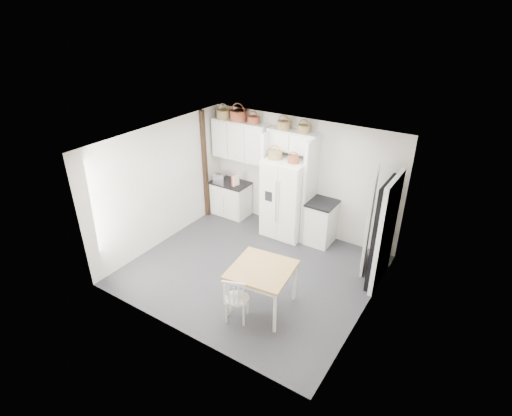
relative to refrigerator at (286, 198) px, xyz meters
The scene contains 29 objects.
floor 1.84m from the refrigerator, 84.65° to the right, with size 4.50×4.50×0.00m, color #292931.
ceiling 2.34m from the refrigerator, 84.65° to the right, with size 4.50×4.50×0.00m, color white.
wall_back 0.59m from the refrigerator, 69.41° to the left, with size 4.50×4.50×0.00m, color silver.
wall_left 2.67m from the refrigerator, 142.68° to the right, with size 4.00×4.00×0.00m, color silver.
wall_right 2.91m from the refrigerator, 33.70° to the right, with size 4.00×4.00×0.00m, color silver.
refrigerator is the anchor object (origin of this frame).
base_cab_left 1.66m from the refrigerator, behind, with size 0.88×0.56×0.82m, color silver.
base_cab_right 0.94m from the refrigerator, ahead, with size 0.53×0.64×0.93m, color silver.
dining_table 2.61m from the refrigerator, 69.99° to the right, with size 0.99×0.99×0.82m, color olive.
windsor_chair 2.98m from the refrigerator, 76.59° to the right, with size 0.42×0.38×0.85m, color silver.
counter_left 1.59m from the refrigerator, behind, with size 0.92×0.59×0.04m, color black.
counter_right 0.84m from the refrigerator, ahead, with size 0.57×0.68×0.04m, color black.
toaster 1.86m from the refrigerator, behind, with size 0.27×0.16×0.19m, color silver.
cookbook_red 1.41m from the refrigerator, behind, with size 0.04×0.17×0.26m, color #BC3A19.
cookbook_cream 1.36m from the refrigerator, behind, with size 0.04×0.18×0.26m, color #F5E4C0.
basket_upper_a 2.40m from the refrigerator, behind, with size 0.33×0.33×0.19m, color brown.
basket_upper_b 2.12m from the refrigerator, behind, with size 0.38×0.38×0.23m, color brown.
basket_upper_c 1.84m from the refrigerator, 167.07° to the left, with size 0.27×0.27×0.15m, color brown.
basket_bridge_a 1.57m from the refrigerator, 136.68° to the left, with size 0.29×0.29×0.16m, color brown.
basket_bridge_b 1.56m from the refrigerator, 45.58° to the left, with size 0.26×0.26×0.15m, color brown.
basket_fridge_a 1.01m from the refrigerator, 157.53° to the right, with size 0.31×0.31×0.16m, color brown.
basket_fridge_b 0.98m from the refrigerator, 27.98° to the right, with size 0.24×0.24×0.13m, color brown.
upper_cabinet 1.70m from the refrigerator, behind, with size 1.40×0.34×0.90m, color silver.
bridge_cabinet 1.25m from the refrigerator, 90.00° to the left, with size 1.12×0.34×0.45m, color silver.
fridge_panel_left 0.58m from the refrigerator, 168.98° to the left, with size 0.08×0.60×2.30m, color silver.
fridge_panel_right 0.58m from the refrigerator, 11.02° to the left, with size 0.08×0.60×2.30m, color silver.
trim_post 2.10m from the refrigerator, behind, with size 0.09×0.09×2.60m, color black.
doorway_void 2.39m from the refrigerator, 14.58° to the right, with size 0.18×0.85×2.05m, color black.
door_slab 1.97m from the refrigerator, ahead, with size 0.80×0.04×2.05m, color white.
Camera 1 is at (3.55, -5.37, 4.74)m, focal length 28.00 mm.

